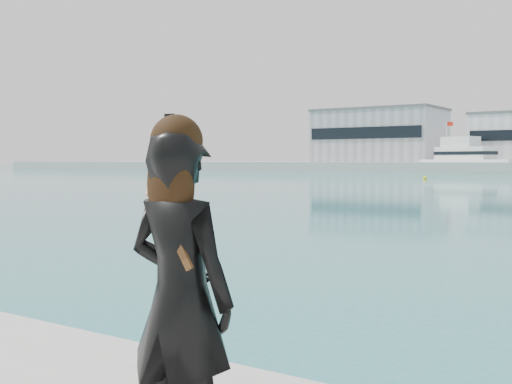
# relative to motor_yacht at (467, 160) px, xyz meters

# --- Properties ---
(warehouse_grey_left) EXTENTS (26.52, 16.36, 11.50)m
(warehouse_grey_left) POSITION_rel_motor_yacht_xyz_m (-22.43, 11.82, 5.28)
(warehouse_grey_left) COLOR gray
(warehouse_grey_left) RESTS_ON far_quay
(flagpole_left) EXTENTS (1.28, 0.16, 8.00)m
(flagpole_left) POSITION_rel_motor_yacht_xyz_m (-5.34, 4.84, 4.06)
(flagpole_left) COLOR silver
(flagpole_left) RESTS_ON far_quay
(motor_yacht) EXTENTS (19.57, 11.20, 8.82)m
(motor_yacht) POSITION_rel_motor_yacht_xyz_m (0.00, 0.00, 0.00)
(motor_yacht) COLOR white
(motor_yacht) RESTS_ON ground
(buoy_far) EXTENTS (0.50, 0.50, 0.50)m
(buoy_far) POSITION_rel_motor_yacht_xyz_m (6.76, -41.64, -2.48)
(buoy_far) COLOR #FFE80D
(buoy_far) RESTS_ON ground
(woman) EXTENTS (0.65, 0.43, 1.86)m
(woman) POSITION_rel_motor_yacht_xyz_m (31.98, -116.69, -0.74)
(woman) COLOR black
(woman) RESTS_ON near_quay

